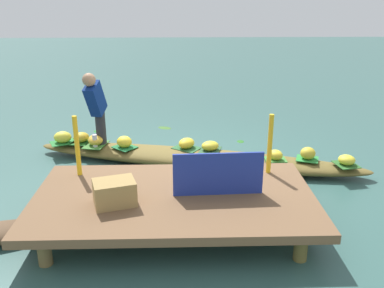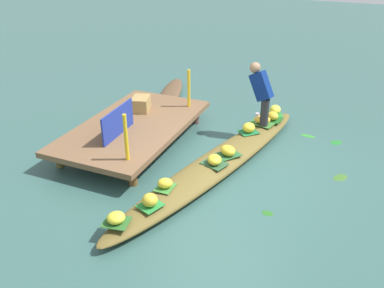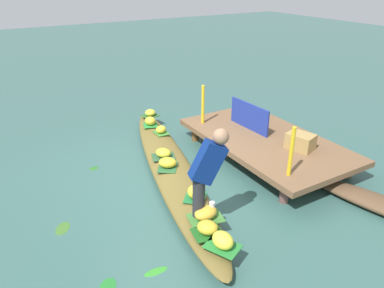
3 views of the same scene
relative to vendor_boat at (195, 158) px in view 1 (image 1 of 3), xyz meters
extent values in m
plane|color=#335A54|center=(0.00, 0.00, -0.12)|extent=(40.00, 40.00, 0.00)
cube|color=brown|center=(0.31, 1.79, 0.22)|extent=(3.20, 1.80, 0.10)
cylinder|color=brown|center=(-0.97, 1.07, 0.03)|extent=(0.14, 0.14, 0.29)
cylinder|color=brown|center=(1.59, 1.07, 0.03)|extent=(0.14, 0.14, 0.29)
cylinder|color=brown|center=(-0.97, 2.51, 0.03)|extent=(0.14, 0.14, 0.29)
cylinder|color=brown|center=(1.59, 2.51, 0.03)|extent=(0.14, 0.14, 0.29)
ellipsoid|color=brown|center=(0.00, 0.00, 0.00)|extent=(5.28, 1.96, 0.24)
cube|color=#1C571D|center=(1.86, -0.47, 0.12)|extent=(0.35, 0.41, 0.01)
ellipsoid|color=gold|center=(1.86, -0.47, 0.20)|extent=(0.34, 0.33, 0.16)
cube|color=#3C7F33|center=(-1.17, 0.40, 0.12)|extent=(0.31, 0.24, 0.01)
ellipsoid|color=yellow|center=(-1.17, 0.40, 0.20)|extent=(0.27, 0.28, 0.15)
cube|color=#298637|center=(-1.65, 0.39, 0.12)|extent=(0.39, 0.37, 0.01)
ellipsoid|color=gold|center=(-1.65, 0.39, 0.21)|extent=(0.30, 0.30, 0.18)
cube|color=#295D31|center=(0.13, -0.13, 0.12)|extent=(0.50, 0.47, 0.01)
ellipsoid|color=yellow|center=(0.13, -0.13, 0.20)|extent=(0.35, 0.37, 0.16)
cube|color=#2A5130|center=(-0.23, -0.02, 0.12)|extent=(0.40, 0.46, 0.01)
ellipsoid|color=gold|center=(-0.23, -0.02, 0.19)|extent=(0.35, 0.32, 0.15)
cube|color=#277B33|center=(2.16, -0.45, 0.12)|extent=(0.48, 0.43, 0.01)
ellipsoid|color=yellow|center=(2.16, -0.45, 0.22)|extent=(0.30, 0.24, 0.19)
cube|color=#2B6026|center=(-2.14, 0.61, 0.12)|extent=(0.35, 0.38, 0.01)
ellipsoid|color=yellow|center=(-2.14, 0.61, 0.19)|extent=(0.33, 0.32, 0.14)
cube|color=#1D6B35|center=(1.12, -0.20, 0.12)|extent=(0.45, 0.44, 0.01)
ellipsoid|color=yellow|center=(1.12, -0.20, 0.21)|extent=(0.31, 0.30, 0.18)
cube|color=#3C7630|center=(1.60, -0.33, 0.12)|extent=(0.40, 0.50, 0.01)
ellipsoid|color=gold|center=(1.60, -0.33, 0.20)|extent=(0.28, 0.35, 0.17)
cylinder|color=#28282D|center=(1.51, -0.38, 0.39)|extent=(0.16, 0.16, 0.55)
cube|color=navy|center=(1.54, -0.27, 0.90)|extent=(0.29, 0.51, 0.59)
sphere|color=#9E7556|center=(1.58, -0.12, 1.22)|extent=(0.20, 0.20, 0.20)
cylinder|color=silver|center=(1.59, -0.23, 0.22)|extent=(0.08, 0.08, 0.21)
cube|color=navy|center=(-0.19, 1.79, 0.52)|extent=(1.02, 0.08, 0.50)
cylinder|color=yellow|center=(-0.89, 1.19, 0.66)|extent=(0.06, 0.06, 0.77)
cylinder|color=yellow|center=(1.51, 1.19, 0.66)|extent=(0.06, 0.06, 0.77)
cube|color=#A08049|center=(0.95, 1.99, 0.41)|extent=(0.51, 0.43, 0.27)
ellipsoid|color=#3B6726|center=(0.54, -1.94, -0.11)|extent=(0.34, 0.30, 0.01)
ellipsoid|color=#21742A|center=(1.82, -1.74, -0.11)|extent=(0.30, 0.28, 0.01)
ellipsoid|color=#318E29|center=(1.89, -1.20, -0.11)|extent=(0.12, 0.29, 0.01)
ellipsoid|color=#266421|center=(-0.87, -1.08, -0.11)|extent=(0.13, 0.17, 0.01)
camera|label=1|loc=(0.23, 6.08, 2.44)|focal=39.15mm
camera|label=2|loc=(-5.65, -1.96, 3.47)|focal=38.40mm
camera|label=3|loc=(4.85, -2.46, 3.03)|focal=34.29mm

